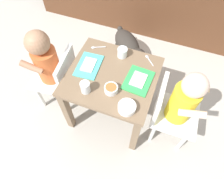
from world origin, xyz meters
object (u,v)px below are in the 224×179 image
(seated_child_left, at_px, (48,63))
(cereal_bowl_right_side, at_px, (127,107))
(food_tray_right, at_px, (138,80))
(dog, at_px, (129,47))
(water_cup_right, at_px, (122,53))
(spoon_by_right_tray, at_px, (149,59))
(cereal_bowl_left_side, at_px, (111,89))
(dining_table, at_px, (112,83))
(water_cup_left, at_px, (85,88))
(food_tray_left, at_px, (89,65))
(spoon_by_left_tray, at_px, (97,47))
(seated_child_right, at_px, (180,103))

(seated_child_left, bearing_deg, cereal_bowl_right_side, -14.46)
(food_tray_right, bearing_deg, dog, 111.97)
(water_cup_right, distance_m, spoon_by_right_tray, 0.18)
(cereal_bowl_left_side, xyz_separation_m, spoon_by_right_tray, (0.14, 0.31, -0.02))
(dining_table, height_order, cereal_bowl_left_side, cereal_bowl_left_side)
(dining_table, bearing_deg, cereal_bowl_right_side, -50.29)
(dog, height_order, cereal_bowl_left_side, cereal_bowl_left_side)
(dog, relative_size, water_cup_right, 6.39)
(water_cup_right, bearing_deg, water_cup_left, -107.47)
(food_tray_right, bearing_deg, food_tray_left, 180.00)
(food_tray_left, xyz_separation_m, cereal_bowl_right_side, (0.32, -0.21, 0.02))
(dog, bearing_deg, water_cup_left, -94.66)
(food_tray_right, xyz_separation_m, spoon_by_left_tray, (-0.34, 0.17, -0.00))
(water_cup_left, bearing_deg, seated_child_left, 159.72)
(spoon_by_right_tray, bearing_deg, spoon_by_left_tray, -176.69)
(seated_child_left, xyz_separation_m, spoon_by_left_tray, (0.25, 0.22, 0.03))
(seated_child_right, xyz_separation_m, cereal_bowl_left_side, (-0.40, -0.09, 0.06))
(cereal_bowl_left_side, relative_size, cereal_bowl_right_side, 0.80)
(dog, distance_m, cereal_bowl_left_side, 0.70)
(water_cup_left, relative_size, spoon_by_left_tray, 0.77)
(dog, relative_size, spoon_by_left_tray, 4.30)
(seated_child_left, relative_size, cereal_bowl_left_side, 8.64)
(food_tray_left, relative_size, cereal_bowl_left_side, 2.70)
(dining_table, height_order, food_tray_right, food_tray_right)
(food_tray_left, distance_m, spoon_by_left_tray, 0.17)
(cereal_bowl_right_side, bearing_deg, food_tray_left, 147.22)
(seated_child_left, xyz_separation_m, water_cup_right, (0.44, 0.21, 0.05))
(cereal_bowl_left_side, distance_m, cereal_bowl_right_side, 0.15)
(dining_table, xyz_separation_m, cereal_bowl_right_side, (0.16, -0.19, 0.11))
(dog, xyz_separation_m, food_tray_right, (0.21, -0.51, 0.27))
(seated_child_left, relative_size, water_cup_right, 10.66)
(cereal_bowl_left_side, height_order, spoon_by_left_tray, cereal_bowl_left_side)
(seated_child_left, bearing_deg, spoon_by_left_tray, 40.88)
(seated_child_left, height_order, cereal_bowl_left_side, seated_child_left)
(dog, distance_m, water_cup_left, 0.75)
(seated_child_left, bearing_deg, cereal_bowl_left_side, -8.69)
(food_tray_left, bearing_deg, cereal_bowl_right_side, -32.78)
(seated_child_left, relative_size, dog, 1.67)
(seated_child_right, height_order, spoon_by_right_tray, seated_child_right)
(food_tray_right, bearing_deg, cereal_bowl_right_side, -91.07)
(seated_child_left, distance_m, spoon_by_left_tray, 0.34)
(seated_child_right, height_order, food_tray_left, seated_child_right)
(dining_table, bearing_deg, spoon_by_right_tray, 48.83)
(cereal_bowl_right_side, bearing_deg, spoon_by_left_tray, 132.11)
(food_tray_right, xyz_separation_m, cereal_bowl_left_side, (-0.13, -0.13, 0.02))
(dining_table, height_order, seated_child_right, seated_child_right)
(water_cup_left, distance_m, cereal_bowl_right_side, 0.26)
(water_cup_right, bearing_deg, dog, 97.85)
(dog, height_order, spoon_by_right_tray, spoon_by_right_tray)
(water_cup_right, relative_size, cereal_bowl_right_side, 0.65)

